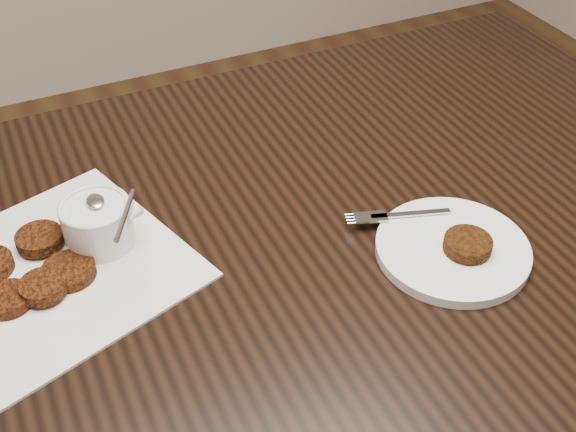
# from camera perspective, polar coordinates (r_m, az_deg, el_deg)

# --- Properties ---
(table) EXTENTS (1.40, 0.90, 0.75)m
(table) POSITION_cam_1_polar(r_m,az_deg,el_deg) (1.25, 0.37, -14.12)
(table) COLOR black
(table) RESTS_ON floor
(napkin) EXTENTS (0.38, 0.38, 0.00)m
(napkin) POSITION_cam_1_polar(r_m,az_deg,el_deg) (0.96, -18.08, -4.12)
(napkin) COLOR white
(napkin) RESTS_ON table
(sauce_ramekin) EXTENTS (0.14, 0.14, 0.13)m
(sauce_ramekin) POSITION_cam_1_polar(r_m,az_deg,el_deg) (0.94, -15.22, 0.89)
(sauce_ramekin) COLOR silver
(sauce_ramekin) RESTS_ON napkin
(patty_cluster) EXTENTS (0.26, 0.26, 0.02)m
(patty_cluster) POSITION_cam_1_polar(r_m,az_deg,el_deg) (0.95, -20.90, -4.59)
(patty_cluster) COLOR #662A0D
(patty_cluster) RESTS_ON napkin
(plate_with_patty) EXTENTS (0.25, 0.25, 0.03)m
(plate_with_patty) POSITION_cam_1_polar(r_m,az_deg,el_deg) (0.96, 13.01, -2.25)
(plate_with_patty) COLOR white
(plate_with_patty) RESTS_ON table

